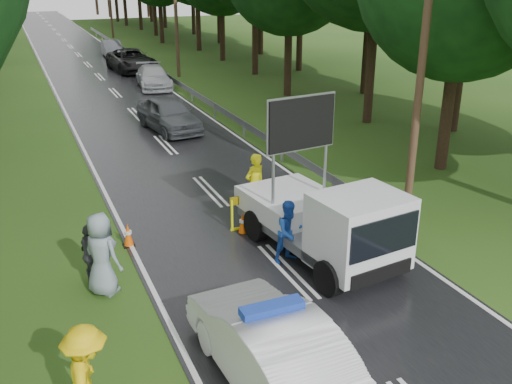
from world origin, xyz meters
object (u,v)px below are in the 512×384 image
civilian (289,231)px  queue_car_fourth (112,49)px  work_truck (328,221)px  queue_car_first (169,114)px  officer (255,185)px  barrier (271,199)px  queue_car_second (153,77)px  police_sedan (272,348)px  queue_car_third (131,60)px

civilian → queue_car_fourth: (2.30, 39.08, -0.14)m
work_truck → queue_car_first: work_truck is taller
work_truck → officer: work_truck is taller
barrier → queue_car_fourth: 36.86m
queue_car_second → queue_car_fourth: size_ratio=1.13×
police_sedan → barrier: (2.91, 6.41, 0.03)m
work_truck → queue_car_third: bearing=80.4°
officer → queue_car_second: bearing=-114.3°
work_truck → officer: bearing=92.2°
work_truck → queue_car_second: (1.37, 24.49, -0.41)m
officer → queue_car_first: 10.62m
queue_car_second → officer: bearing=-88.9°
police_sedan → queue_car_fourth: bearing=-99.6°
civilian → queue_car_second: bearing=74.0°
queue_car_first → queue_car_fourth: 25.40m
work_truck → officer: 3.50m
queue_car_fourth → queue_car_third: bearing=-87.4°
barrier → queue_car_third: size_ratio=0.44×
queue_car_second → queue_car_fourth: bearing=96.3°
civilian → queue_car_fourth: size_ratio=0.40×
officer → queue_car_fourth: 36.01m
police_sedan → queue_car_first: bearing=-102.6°
officer → queue_car_fourth: officer is taller
police_sedan → queue_car_third: 35.36m
officer → queue_car_second: (1.94, 21.04, -0.30)m
civilian → queue_car_third: bearing=75.1°
civilian → queue_car_third: (2.30, 30.89, -0.03)m
police_sedan → queue_car_third: size_ratio=0.82×
barrier → queue_car_first: (0.00, 11.48, -0.02)m
officer → queue_car_third: bearing=-113.0°
queue_car_third → civilian: bearing=-98.2°
queue_car_fourth → officer: bearing=-90.5°
civilian → queue_car_third: size_ratio=0.29×
queue_car_first → queue_car_third: 17.24m
work_truck → queue_car_second: 24.54m
queue_car_third → queue_car_fourth: size_ratio=1.38×
police_sedan → queue_car_third: bearing=-101.0°
officer → queue_car_first: bearing=-109.8°
officer → civilian: (-0.36, -3.13, -0.15)m
police_sedan → work_truck: size_ratio=0.89×
officer → queue_car_third: (1.94, 27.77, -0.18)m
police_sedan → barrier: police_sedan is taller
queue_car_fourth → work_truck: bearing=-89.4°
officer → queue_car_first: officer is taller
police_sedan → queue_car_fourth: size_ratio=1.13×
police_sedan → queue_car_second: 28.70m
work_truck → barrier: work_truck is taller
queue_car_second → queue_car_fourth: queue_car_fourth is taller
queue_car_second → queue_car_fourth: (0.00, 14.92, 0.00)m
police_sedan → queue_car_third: (4.71, 35.04, 0.03)m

